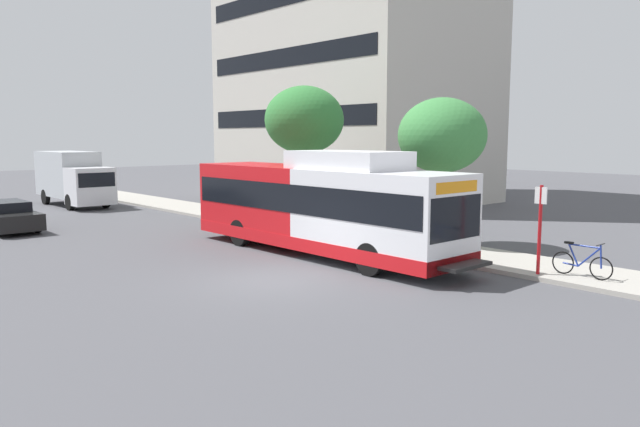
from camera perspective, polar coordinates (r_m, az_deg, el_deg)
name	(u,v)px	position (r m, az deg, el deg)	size (l,w,h in m)	color
ground_plane	(147,244)	(24.27, -16.03, -2.79)	(120.00, 120.00, 0.00)	#4C4C51
sidewalk_curb	(316,230)	(26.47, -0.33, -1.55)	(3.00, 56.00, 0.14)	#A8A399
transit_bus	(320,206)	(21.09, -0.02, 0.70)	(2.58, 12.25, 3.65)	white
bus_stop_sign_pole	(540,223)	(18.49, 20.06, -0.83)	(0.10, 0.36, 2.60)	red
bicycle_parked	(582,262)	(18.75, 23.50, -4.26)	(0.52, 1.76, 1.02)	black
street_tree_near_stop	(442,136)	(22.89, 11.45, 7.21)	(3.26, 3.26, 5.42)	#4C3823
street_tree_mid_block	(304,120)	(28.02, -1.50, 8.80)	(3.64, 3.64, 6.31)	#4C3823
parked_car_far_lane	(8,216)	(29.81, -27.42, -0.23)	(1.80, 4.50, 1.33)	black
box_truck_background	(73,177)	(39.22, -22.31, 3.22)	(2.32, 7.01, 3.25)	silver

